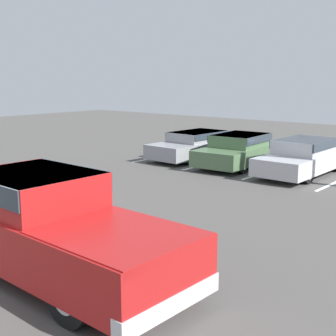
% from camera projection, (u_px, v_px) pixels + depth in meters
% --- Properties ---
extents(stall_stripe_a, '(0.12, 4.42, 0.01)m').
position_uv_depth(stall_stripe_a, '(167.00, 155.00, 20.87)').
color(stall_stripe_a, white).
rests_on(stall_stripe_a, ground_plane).
extents(stall_stripe_b, '(0.12, 4.42, 0.01)m').
position_uv_depth(stall_stripe_b, '(215.00, 162.00, 19.24)').
color(stall_stripe_b, white).
rests_on(stall_stripe_b, ground_plane).
extents(stall_stripe_c, '(0.12, 4.42, 0.01)m').
position_uv_depth(stall_stripe_c, '(273.00, 170.00, 17.60)').
color(stall_stripe_c, white).
rests_on(stall_stripe_c, ground_plane).
extents(pickup_truck, '(6.08, 2.12, 1.79)m').
position_uv_depth(pickup_truck, '(45.00, 224.00, 8.19)').
color(pickup_truck, '#A51919').
rests_on(pickup_truck, ground_plane).
extents(parked_sedan_a, '(1.95, 4.71, 1.16)m').
position_uv_depth(parked_sedan_a, '(197.00, 144.00, 20.06)').
color(parked_sedan_a, gray).
rests_on(parked_sedan_a, ground_plane).
extents(parked_sedan_b, '(2.13, 4.45, 1.25)m').
position_uv_depth(parked_sedan_b, '(239.00, 149.00, 18.33)').
color(parked_sedan_b, '#4C6B47').
rests_on(parked_sedan_b, ground_plane).
extents(parked_sedan_c, '(1.78, 4.64, 1.27)m').
position_uv_depth(parked_sedan_c, '(304.00, 156.00, 16.73)').
color(parked_sedan_c, '#B7BABF').
rests_on(parked_sedan_c, ground_plane).
extents(traffic_cone, '(0.50, 0.50, 0.50)m').
position_uv_depth(traffic_cone, '(4.00, 208.00, 11.67)').
color(traffic_cone, black).
rests_on(traffic_cone, ground_plane).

